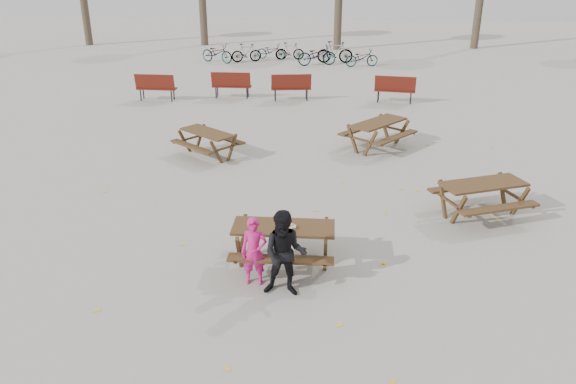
# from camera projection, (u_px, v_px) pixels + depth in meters

# --- Properties ---
(ground) EXTENTS (80.00, 80.00, 0.00)m
(ground) POSITION_uv_depth(u_px,v_px,m) (284.00, 264.00, 10.17)
(ground) COLOR gray
(ground) RESTS_ON ground
(main_picnic_table) EXTENTS (1.80, 1.45, 0.78)m
(main_picnic_table) POSITION_uv_depth(u_px,v_px,m) (284.00, 236.00, 9.94)
(main_picnic_table) COLOR #392314
(main_picnic_table) RESTS_ON ground
(food_tray) EXTENTS (0.18, 0.11, 0.03)m
(food_tray) POSITION_uv_depth(u_px,v_px,m) (291.00, 227.00, 9.80)
(food_tray) COLOR white
(food_tray) RESTS_ON main_picnic_table
(bread_roll) EXTENTS (0.14, 0.06, 0.05)m
(bread_roll) POSITION_uv_depth(u_px,v_px,m) (291.00, 225.00, 9.79)
(bread_roll) COLOR tan
(bread_roll) RESTS_ON food_tray
(soda_bottle) EXTENTS (0.07, 0.07, 0.17)m
(soda_bottle) POSITION_uv_depth(u_px,v_px,m) (285.00, 228.00, 9.63)
(soda_bottle) COLOR silver
(soda_bottle) RESTS_ON main_picnic_table
(child) EXTENTS (0.45, 0.30, 1.21)m
(child) POSITION_uv_depth(u_px,v_px,m) (254.00, 252.00, 9.37)
(child) COLOR #CD1971
(child) RESTS_ON ground
(adult) EXTENTS (0.75, 0.60, 1.49)m
(adult) POSITION_uv_depth(u_px,v_px,m) (285.00, 254.00, 9.01)
(adult) COLOR black
(adult) RESTS_ON ground
(picnic_table_east) EXTENTS (2.19, 1.99, 0.77)m
(picnic_table_east) POSITION_uv_depth(u_px,v_px,m) (481.00, 200.00, 11.88)
(picnic_table_east) COLOR #392314
(picnic_table_east) RESTS_ON ground
(picnic_table_north) EXTENTS (2.11, 2.06, 0.71)m
(picnic_table_north) POSITION_uv_depth(u_px,v_px,m) (208.00, 144.00, 15.42)
(picnic_table_north) COLOR #392314
(picnic_table_north) RESTS_ON ground
(picnic_table_far) EXTENTS (2.31, 2.35, 0.79)m
(picnic_table_far) POSITION_uv_depth(u_px,v_px,m) (378.00, 135.00, 16.03)
(picnic_table_far) COLOR #392314
(picnic_table_far) RESTS_ON ground
(park_bench_row) EXTENTS (10.55, 1.12, 1.03)m
(park_bench_row) POSITION_uv_depth(u_px,v_px,m) (268.00, 87.00, 21.20)
(park_bench_row) COLOR maroon
(park_bench_row) RESTS_ON ground
(bicycle_row) EXTENTS (9.11, 2.64, 1.08)m
(bicycle_row) POSITION_uv_depth(u_px,v_px,m) (292.00, 53.00, 28.36)
(bicycle_row) COLOR black
(bicycle_row) RESTS_ON ground
(fallen_leaves) EXTENTS (11.00, 11.00, 0.01)m
(fallen_leaves) POSITION_uv_depth(u_px,v_px,m) (316.00, 207.00, 12.42)
(fallen_leaves) COLOR gold
(fallen_leaves) RESTS_ON ground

